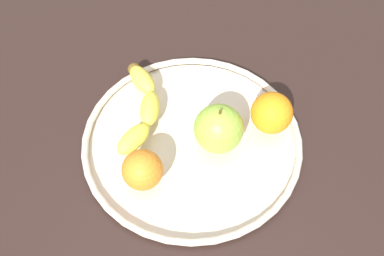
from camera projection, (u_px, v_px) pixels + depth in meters
The scene contains 6 objects.
ground_plane at pixel (192, 149), 82.42cm from camera, with size 120.44×120.44×4.00cm, color black.
fruit_bowl at pixel (192, 141), 80.02cm from camera, with size 38.44×38.44×1.80cm.
banana at pixel (142, 106), 81.03cm from camera, with size 20.87×9.20×3.42cm.
apple at pixel (218, 130), 75.14cm from camera, with size 8.37×8.37×9.17cm.
orange_front_left at pixel (272, 113), 77.82cm from camera, with size 7.26×7.26×7.26cm, color orange.
orange_center at pixel (142, 170), 71.92cm from camera, with size 6.61×6.61×6.61cm, color orange.
Camera 1 is at (-42.60, -8.91, 68.10)cm, focal length 42.79 mm.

